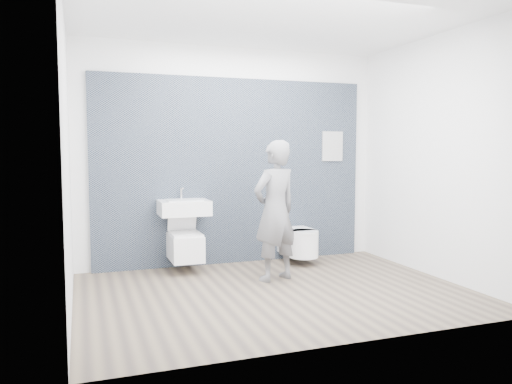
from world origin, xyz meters
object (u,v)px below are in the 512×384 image
object	(u,v)px
toilet_square	(185,245)
toilet_rounded	(300,242)
washbasin	(184,207)
visitor	(275,211)

from	to	relation	value
toilet_square	toilet_rounded	size ratio (longest dim) A/B	1.12
toilet_square	toilet_rounded	bearing A→B (deg)	-2.15
washbasin	toilet_square	size ratio (longest dim) A/B	0.84
toilet_square	visitor	distance (m)	1.24
washbasin	toilet_square	bearing A→B (deg)	-90.00
washbasin	toilet_rounded	size ratio (longest dim) A/B	0.94
toilet_square	toilet_rounded	xyz separation A→B (m)	(1.50, -0.06, -0.05)
toilet_square	visitor	size ratio (longest dim) A/B	0.45
toilet_square	toilet_rounded	world-z (taller)	toilet_square
toilet_rounded	washbasin	bearing A→B (deg)	176.31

